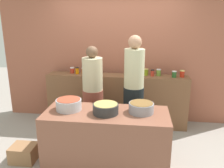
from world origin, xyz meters
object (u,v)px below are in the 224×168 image
(preserve_jar_0, at_px, (72,70))
(preserve_jar_3, at_px, (94,71))
(preserve_jar_4, at_px, (133,73))
(preserve_jar_9, at_px, (182,74))
(preserve_jar_5, at_px, (146,72))
(preserve_jar_6, at_px, (152,73))
(cook_with_tongs, at_px, (93,98))
(preserve_jar_1, at_px, (77,71))
(bread_crate, at_px, (24,153))
(cooking_pot_center, at_px, (105,109))
(preserve_jar_7, at_px, (159,72))
(cook_in_cap, at_px, (133,97))
(preserve_jar_2, at_px, (83,71))
(cooking_pot_left, at_px, (69,104))
(preserve_jar_8, at_px, (174,74))
(cooking_pot_right, at_px, (141,108))

(preserve_jar_0, relative_size, preserve_jar_3, 0.95)
(preserve_jar_4, relative_size, preserve_jar_9, 0.79)
(preserve_jar_5, xyz_separation_m, preserve_jar_6, (0.12, -0.06, 0.00))
(cook_with_tongs, bearing_deg, preserve_jar_1, 125.50)
(preserve_jar_4, distance_m, bread_crate, 2.32)
(preserve_jar_9, relative_size, cooking_pot_center, 0.37)
(preserve_jar_7, bearing_deg, bread_crate, -144.04)
(preserve_jar_3, relative_size, preserve_jar_5, 0.97)
(preserve_jar_9, bearing_deg, cook_with_tongs, -159.03)
(cook_with_tongs, bearing_deg, cook_in_cap, -8.58)
(preserve_jar_6, xyz_separation_m, bread_crate, (-1.91, -1.42, -0.96))
(preserve_jar_0, xyz_separation_m, preserve_jar_4, (1.19, -0.02, -0.01))
(preserve_jar_2, relative_size, cooking_pot_center, 0.33)
(preserve_jar_1, xyz_separation_m, preserve_jar_7, (1.56, 0.05, -0.00))
(preserve_jar_1, relative_size, preserve_jar_2, 1.15)
(preserve_jar_2, bearing_deg, preserve_jar_0, 179.17)
(preserve_jar_0, xyz_separation_m, cooking_pot_center, (0.88, -1.48, -0.17))
(preserve_jar_3, distance_m, cooking_pot_center, 1.58)
(preserve_jar_7, relative_size, preserve_jar_9, 1.01)
(preserve_jar_4, relative_size, cooking_pot_left, 0.28)
(preserve_jar_3, bearing_deg, preserve_jar_8, -4.14)
(preserve_jar_4, xyz_separation_m, preserve_jar_9, (0.91, -0.04, 0.01))
(preserve_jar_4, distance_m, preserve_jar_6, 0.37)
(preserve_jar_1, bearing_deg, preserve_jar_8, -1.27)
(preserve_jar_9, distance_m, cooking_pot_left, 2.21)
(preserve_jar_4, height_order, cook_in_cap, cook_in_cap)
(cooking_pot_left, height_order, cook_in_cap, cook_in_cap)
(preserve_jar_5, relative_size, preserve_jar_9, 0.99)
(preserve_jar_2, xyz_separation_m, cooking_pot_center, (0.66, -1.48, -0.17))
(preserve_jar_6, xyz_separation_m, preserve_jar_8, (0.39, -0.04, -0.00))
(preserve_jar_8, bearing_deg, preserve_jar_7, 162.24)
(preserve_jar_3, bearing_deg, cook_with_tongs, -80.94)
(preserve_jar_4, distance_m, preserve_jar_8, 0.77)
(preserve_jar_7, height_order, bread_crate, preserve_jar_7)
(preserve_jar_4, height_order, cooking_pot_right, preserve_jar_4)
(preserve_jar_3, xyz_separation_m, cooking_pot_center, (0.45, -1.50, -0.17))
(preserve_jar_6, bearing_deg, preserve_jar_9, -0.14)
(preserve_jar_4, relative_size, preserve_jar_5, 0.79)
(preserve_jar_8, bearing_deg, preserve_jar_5, 169.48)
(preserve_jar_7, relative_size, cook_in_cap, 0.07)
(preserve_jar_3, distance_m, cooking_pot_right, 1.69)
(preserve_jar_9, bearing_deg, preserve_jar_8, -166.17)
(preserve_jar_0, distance_m, cook_with_tongs, 0.91)
(preserve_jar_0, height_order, preserve_jar_1, preserve_jar_1)
(preserve_jar_1, xyz_separation_m, preserve_jar_3, (0.32, 0.07, -0.00))
(preserve_jar_6, bearing_deg, preserve_jar_5, 154.07)
(cooking_pot_left, bearing_deg, preserve_jar_5, 52.67)
(preserve_jar_3, bearing_deg, preserve_jar_9, -2.53)
(preserve_jar_1, height_order, preserve_jar_3, preserve_jar_1)
(cooking_pot_left, bearing_deg, preserve_jar_8, 39.68)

